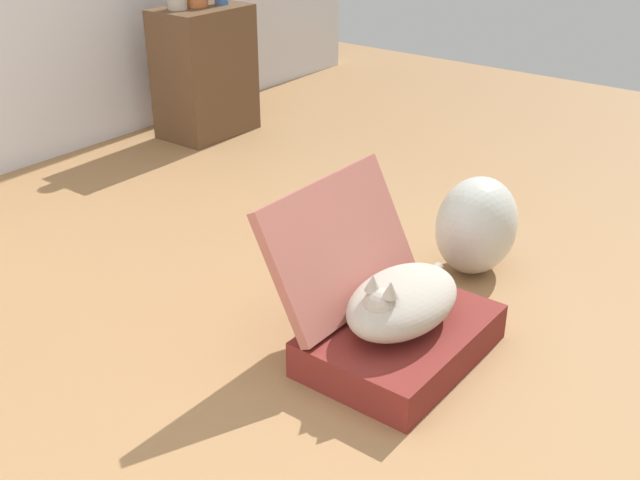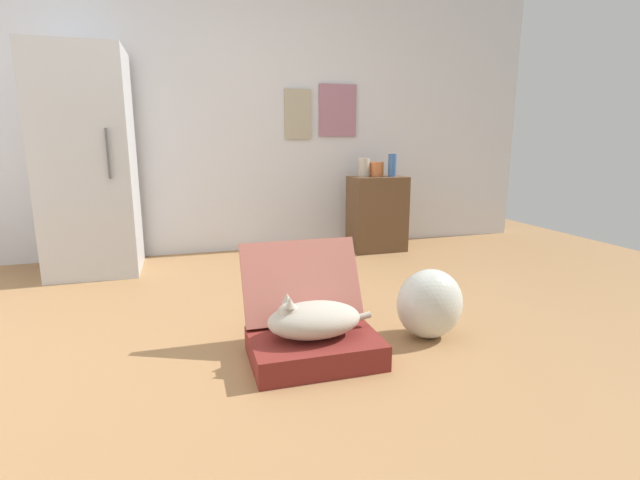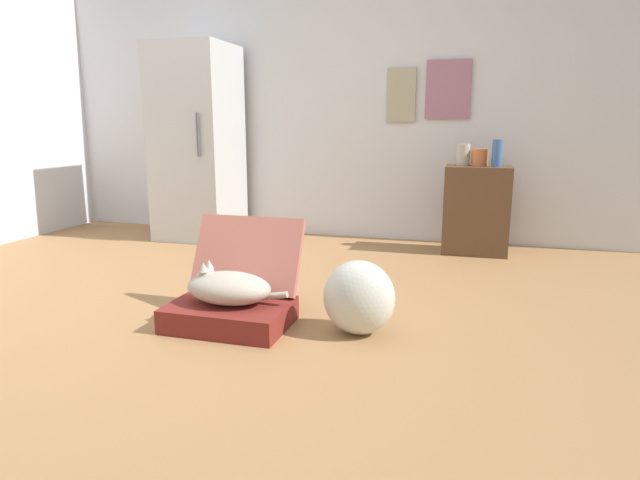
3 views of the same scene
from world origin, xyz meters
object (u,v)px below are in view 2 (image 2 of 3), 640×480
cat (313,319)px  plastic_bag_white (430,304)px  suitcase_base (314,348)px  vase_short (392,165)px  side_table (377,214)px  vase_tall (364,167)px  refrigerator (88,164)px  vase_round (377,169)px

cat → plastic_bag_white: size_ratio=1.41×
suitcase_base → vase_short: size_ratio=2.92×
suitcase_base → side_table: bearing=59.7°
suitcase_base → side_table: side_table is taller
cat → vase_short: bearing=56.6°
plastic_bag_white → vase_tall: vase_tall is taller
refrigerator → suitcase_base: bearing=-58.1°
suitcase_base → plastic_bag_white: plastic_bag_white is taller
side_table → vase_tall: bearing=163.0°
refrigerator → side_table: size_ratio=2.44×
side_table → refrigerator: bearing=-178.8°
plastic_bag_white → cat: bearing=-172.5°
vase_tall → vase_round: (0.12, -0.01, -0.02)m
cat → plastic_bag_white: 0.66m
cat → vase_short: (1.31, 1.99, 0.59)m
suitcase_base → vase_round: bearing=60.1°
vase_short → vase_round: size_ratio=1.57×
cat → vase_round: (1.19, 2.05, 0.55)m
refrigerator → side_table: 2.46m
cat → vase_short: 2.45m
cat → vase_round: 2.44m
plastic_bag_white → side_table: side_table is taller
plastic_bag_white → refrigerator: size_ratio=0.22×
plastic_bag_white → vase_round: (0.53, 1.97, 0.57)m
vase_tall → vase_short: vase_short is taller
refrigerator → side_table: refrigerator is taller
vase_round → plastic_bag_white: bearing=-105.1°
suitcase_base → cat: 0.14m
side_table → vase_round: bearing=90.0°
side_table → vase_round: 0.41m
plastic_bag_white → side_table: size_ratio=0.53×
vase_tall → refrigerator: bearing=-177.8°
suitcase_base → cat: size_ratio=1.15×
cat → side_table: (1.19, 2.02, 0.14)m
cat → refrigerator: bearing=121.8°
side_table → vase_short: vase_short is taller
plastic_bag_white → vase_round: 2.12m
suitcase_base → side_table: size_ratio=0.87×
refrigerator → vase_round: 2.41m
suitcase_base → vase_tall: size_ratio=3.60×
vase_short → vase_round: bearing=151.8°
refrigerator → vase_tall: 2.29m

